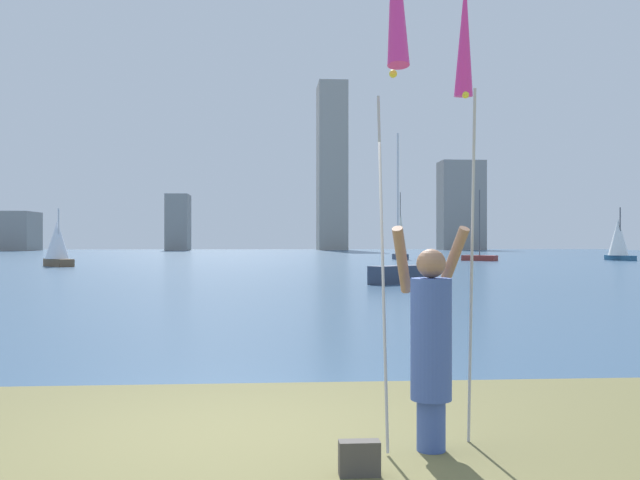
# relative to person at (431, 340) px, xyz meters

# --- Properties ---
(ground) EXTENTS (120.00, 138.00, 0.12)m
(ground) POSITION_rel_person_xyz_m (-1.61, 51.45, -0.94)
(ground) COLOR brown
(person) EXTENTS (0.66, 0.49, 1.80)m
(person) POSITION_rel_person_xyz_m (0.00, 0.00, 0.00)
(person) COLOR #3F59A5
(person) RESTS_ON ground
(kite_flag_right) EXTENTS (0.16, 0.44, 3.95)m
(kite_flag_right) POSITION_rel_person_xyz_m (0.37, 0.33, 2.43)
(kite_flag_right) COLOR #B2B2B7
(kite_flag_right) RESTS_ON ground
(bag) EXTENTS (0.29, 0.13, 0.25)m
(bag) POSITION_rel_person_xyz_m (-0.65, -0.57, -0.76)
(bag) COLOR #4C4742
(bag) RESTS_ON ground
(sailboat_1) EXTENTS (2.47, 2.03, 5.76)m
(sailboat_1) POSITION_rel_person_xyz_m (3.62, 21.34, -0.47)
(sailboat_1) COLOR #333D51
(sailboat_1) RESTS_ON ground
(sailboat_3) EXTENTS (2.73, 2.49, 5.70)m
(sailboat_3) POSITION_rel_person_xyz_m (15.56, 50.47, -0.58)
(sailboat_3) COLOR maroon
(sailboat_3) RESTS_ON ground
(sailboat_4) EXTENTS (2.48, 2.91, 3.67)m
(sailboat_4) POSITION_rel_person_xyz_m (-14.67, 40.60, 0.50)
(sailboat_4) COLOR brown
(sailboat_4) RESTS_ON ground
(sailboat_7) EXTENTS (1.18, 2.22, 5.74)m
(sailboat_7) POSITION_rel_person_xyz_m (9.88, 54.28, 0.95)
(sailboat_7) COLOR #333D51
(sailboat_7) RESTS_ON ground
(sailboat_8) EXTENTS (1.89, 3.22, 4.33)m
(sailboat_8) POSITION_rel_person_xyz_m (27.33, 50.97, 0.90)
(sailboat_8) COLOR #2D6084
(sailboat_8) RESTS_ON ground
(skyline_tower_0) EXTENTS (6.27, 7.62, 6.03)m
(skyline_tower_0) POSITION_rel_person_xyz_m (-40.71, 107.97, 2.13)
(skyline_tower_0) COLOR gray
(skyline_tower_0) RESTS_ON ground
(skyline_tower_1) EXTENTS (3.49, 5.85, 8.82)m
(skyline_tower_1) POSITION_rel_person_xyz_m (-15.62, 108.28, 3.53)
(skyline_tower_1) COLOR gray
(skyline_tower_1) RESTS_ON ground
(skyline_tower_2) EXTENTS (4.69, 7.67, 27.40)m
(skyline_tower_2) POSITION_rel_person_xyz_m (9.08, 111.80, 12.82)
(skyline_tower_2) COLOR gray
(skyline_tower_2) RESTS_ON ground
(skyline_tower_3) EXTENTS (7.17, 5.24, 14.75)m
(skyline_tower_3) POSITION_rel_person_xyz_m (30.65, 111.10, 6.49)
(skyline_tower_3) COLOR gray
(skyline_tower_3) RESTS_ON ground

